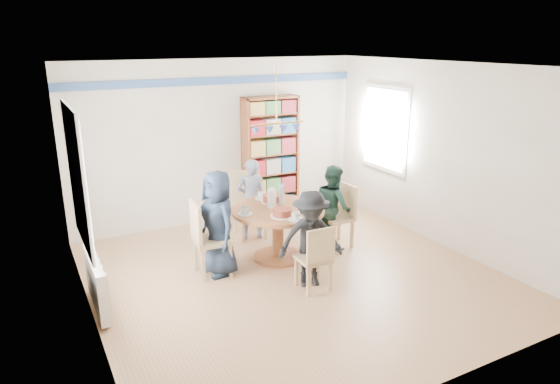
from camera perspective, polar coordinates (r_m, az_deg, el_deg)
ground at (r=6.69m, az=1.64°, el=-9.53°), size 5.00×5.00×0.00m
room_shell at (r=6.76m, az=-3.83°, el=5.58°), size 5.00×5.00×5.00m
radiator at (r=6.11m, az=-20.24°, el=-9.73°), size 0.12×1.00×0.60m
dining_table at (r=6.97m, az=-0.24°, el=-3.38°), size 1.30×1.30×0.75m
chair_left at (r=6.54m, az=-8.52°, el=-4.95°), size 0.48×0.48×1.02m
chair_right at (r=7.49m, az=7.00°, el=-2.33°), size 0.42×0.42×0.94m
chair_far at (r=7.82m, az=-3.64°, el=-1.01°), size 0.51×0.51×1.03m
chair_near at (r=6.12m, az=4.18°, el=-7.29°), size 0.39×0.39×0.86m
person_left at (r=6.54m, az=-7.06°, el=-3.55°), size 0.52×0.74×1.41m
person_right at (r=7.41m, az=6.07°, el=-1.65°), size 0.55×0.66×1.25m
person_far at (r=7.67m, az=-3.29°, el=-0.84°), size 0.53×0.41×1.27m
person_near at (r=6.22m, az=3.52°, el=-5.39°), size 0.91×0.69×1.24m
bookshelf at (r=8.67m, az=-1.08°, el=3.95°), size 0.99×0.30×2.07m
tableware at (r=6.89m, az=-0.54°, el=-1.31°), size 1.20×1.20×0.32m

